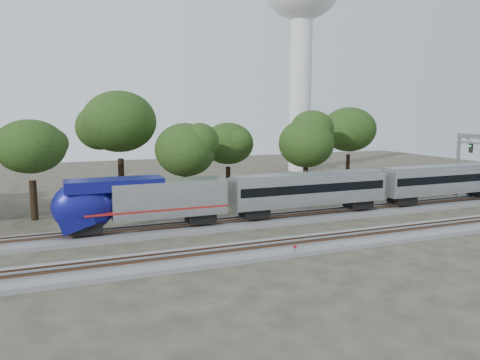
% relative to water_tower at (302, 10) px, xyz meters
% --- Properties ---
extents(ground, '(160.00, 160.00, 0.00)m').
position_rel_water_tower_xyz_m(ground, '(-30.12, -44.91, -31.85)').
color(ground, '#383328').
rests_on(ground, ground).
extents(track_far, '(160.00, 5.00, 0.73)m').
position_rel_water_tower_xyz_m(track_far, '(-30.12, -38.91, -31.64)').
color(track_far, slate).
rests_on(track_far, ground).
extents(track_near, '(160.00, 5.00, 0.73)m').
position_rel_water_tower_xyz_m(track_near, '(-30.12, -48.91, -31.64)').
color(track_near, slate).
rests_on(track_near, ground).
extents(switch_stand_red, '(0.31, 0.08, 0.99)m').
position_rel_water_tower_xyz_m(switch_stand_red, '(-28.93, -51.05, -31.22)').
color(switch_stand_red, '#512D19').
rests_on(switch_stand_red, ground).
extents(switch_stand_white, '(0.27, 0.11, 0.86)m').
position_rel_water_tower_xyz_m(switch_stand_white, '(-24.43, -51.23, -31.30)').
color(switch_stand_white, '#512D19').
rests_on(switch_stand_white, ground).
extents(switch_lever, '(0.51, 0.31, 0.30)m').
position_rel_water_tower_xyz_m(switch_lever, '(-25.28, -50.48, -31.70)').
color(switch_lever, '#512D19').
rests_on(switch_lever, ground).
extents(water_tower, '(15.53, 15.53, 42.99)m').
position_rel_water_tower_xyz_m(water_tower, '(0.00, 0.00, 0.00)').
color(water_tower, silver).
rests_on(water_tower, ground).
extents(signal_gantry, '(0.63, 7.42, 9.03)m').
position_rel_water_tower_xyz_m(signal_gantry, '(5.43, -38.91, -25.27)').
color(signal_gantry, gray).
rests_on(signal_gantry, ground).
extents(tree_2, '(8.36, 8.36, 11.78)m').
position_rel_water_tower_xyz_m(tree_2, '(-49.44, -28.18, -23.65)').
color(tree_2, black).
rests_on(tree_2, ground).
extents(tree_3, '(10.89, 10.89, 15.35)m').
position_rel_water_tower_xyz_m(tree_3, '(-38.73, -20.36, -21.15)').
color(tree_3, black).
rests_on(tree_3, ground).
extents(tree_4, '(7.36, 7.36, 10.38)m').
position_rel_water_tower_xyz_m(tree_4, '(-31.66, -27.21, -24.63)').
color(tree_4, black).
rests_on(tree_4, ground).
extents(tree_5, '(7.52, 7.52, 10.60)m').
position_rel_water_tower_xyz_m(tree_5, '(-23.27, -20.25, -24.47)').
color(tree_5, black).
rests_on(tree_5, ground).
extents(tree_6, '(7.65, 7.65, 10.78)m').
position_rel_water_tower_xyz_m(tree_6, '(-13.32, -25.72, -24.35)').
color(tree_6, black).
rests_on(tree_6, ground).
extents(tree_7, '(9.21, 9.21, 12.99)m').
position_rel_water_tower_xyz_m(tree_7, '(-0.80, -18.20, -22.80)').
color(tree_7, black).
rests_on(tree_7, ground).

